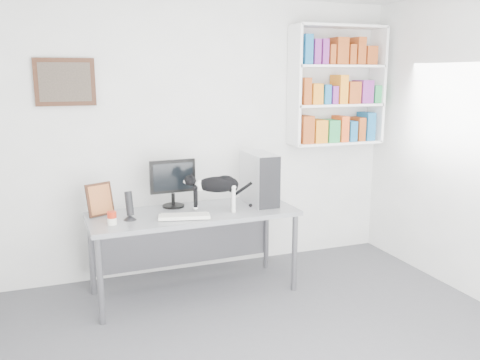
# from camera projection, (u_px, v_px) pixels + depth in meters

# --- Properties ---
(room) EXTENTS (4.01, 4.01, 2.70)m
(room) POSITION_uv_depth(u_px,v_px,m) (296.00, 173.00, 3.24)
(room) COLOR #4F5054
(room) RESTS_ON ground
(bookshelf) EXTENTS (1.03, 0.28, 1.24)m
(bookshelf) POSITION_uv_depth(u_px,v_px,m) (337.00, 86.00, 5.32)
(bookshelf) COLOR white
(bookshelf) RESTS_ON room
(wall_art) EXTENTS (0.52, 0.04, 0.42)m
(wall_art) POSITION_uv_depth(u_px,v_px,m) (65.00, 82.00, 4.49)
(wall_art) COLOR #3F2114
(wall_art) RESTS_ON room
(desk) EXTENTS (1.86, 0.77, 0.77)m
(desk) POSITION_uv_depth(u_px,v_px,m) (194.00, 252.00, 4.60)
(desk) COLOR gray
(desk) RESTS_ON room
(monitor) EXTENTS (0.43, 0.22, 0.45)m
(monitor) POSITION_uv_depth(u_px,v_px,m) (173.00, 183.00, 4.65)
(monitor) COLOR black
(monitor) RESTS_ON desk
(keyboard) EXTENTS (0.46, 0.26, 0.03)m
(keyboard) POSITION_uv_depth(u_px,v_px,m) (184.00, 216.00, 4.32)
(keyboard) COLOR white
(keyboard) RESTS_ON desk
(pc_tower) EXTENTS (0.22, 0.49, 0.49)m
(pc_tower) POSITION_uv_depth(u_px,v_px,m) (259.00, 178.00, 4.77)
(pc_tower) COLOR silver
(pc_tower) RESTS_ON desk
(speaker) EXTENTS (0.14, 0.14, 0.26)m
(speaker) POSITION_uv_depth(u_px,v_px,m) (129.00, 205.00, 4.25)
(speaker) COLOR black
(speaker) RESTS_ON desk
(leaning_print) EXTENTS (0.26, 0.18, 0.30)m
(leaning_print) POSITION_uv_depth(u_px,v_px,m) (100.00, 199.00, 4.39)
(leaning_print) COLOR #3F2114
(leaning_print) RESTS_ON desk
(soup_can) EXTENTS (0.09, 0.09, 0.11)m
(soup_can) POSITION_uv_depth(u_px,v_px,m) (112.00, 218.00, 4.13)
(soup_can) COLOR red
(soup_can) RESTS_ON desk
(cat) EXTENTS (0.56, 0.30, 0.34)m
(cat) POSITION_uv_depth(u_px,v_px,m) (216.00, 193.00, 4.49)
(cat) COLOR black
(cat) RESTS_ON desk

